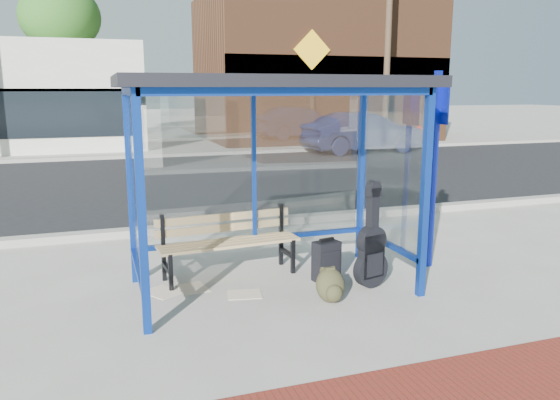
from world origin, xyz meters
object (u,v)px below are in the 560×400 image
object	(u,v)px
backpack	(331,286)
parked_car	(363,133)
bench	(228,239)
suitcase	(326,261)
guitar_bag	(371,251)
fire_hydrant	(419,134)

from	to	relation	value
backpack	parked_car	xyz separation A→B (m)	(6.94, 12.75, 0.54)
bench	suitcase	size ratio (longest dim) A/B	3.28
guitar_bag	bench	bearing A→B (deg)	133.88
guitar_bag	suitcase	bearing A→B (deg)	126.46
guitar_bag	backpack	world-z (taller)	guitar_bag
fire_hydrant	bench	bearing A→B (deg)	-130.30
suitcase	fire_hydrant	size ratio (longest dim) A/B	0.68
guitar_bag	backpack	xyz separation A→B (m)	(-0.64, -0.29, -0.25)
bench	guitar_bag	size ratio (longest dim) A/B	1.49
bench	fire_hydrant	bearing A→B (deg)	45.03
parked_car	fire_hydrant	bearing A→B (deg)	-67.35
guitar_bag	backpack	distance (m)	0.74
bench	suitcase	xyz separation A→B (m)	(1.07, -0.59, -0.22)
bench	parked_car	size ratio (longest dim) A/B	0.40
backpack	parked_car	distance (m)	14.53
suitcase	fire_hydrant	distance (m)	17.25
parked_car	fire_hydrant	size ratio (longest dim) A/B	5.59
backpack	fire_hydrant	world-z (taller)	fire_hydrant
suitcase	backpack	distance (m)	0.67
suitcase	backpack	size ratio (longest dim) A/B	1.40
parked_car	fire_hydrant	world-z (taller)	parked_car
fire_hydrant	parked_car	bearing A→B (deg)	-153.02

